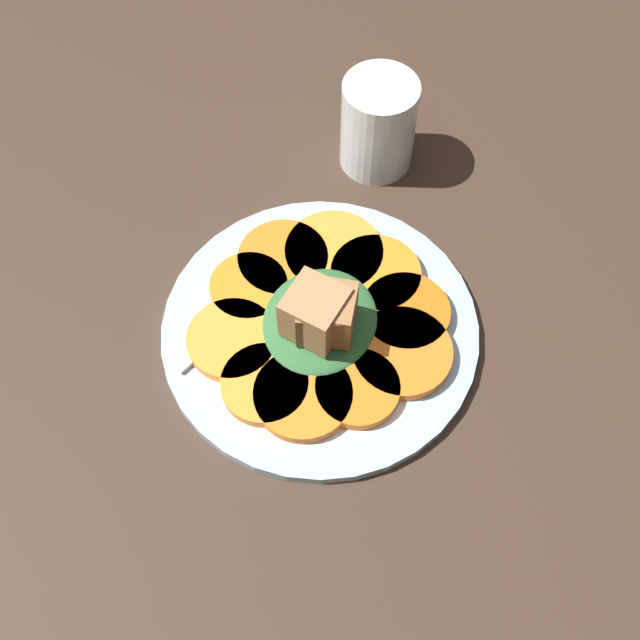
{
  "coord_description": "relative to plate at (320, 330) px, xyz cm",
  "views": [
    {
      "loc": [
        30.08,
        12.37,
        59.94
      ],
      "look_at": [
        0.0,
        0.0,
        4.1
      ],
      "focal_mm": 45.0,
      "sensor_mm": 36.0,
      "label": 1
    }
  ],
  "objects": [
    {
      "name": "carrot_slice_0",
      "position": [
        -3.62,
        6.09,
        1.06
      ],
      "size": [
        7.31,
        7.31,
        0.95
      ],
      "primitive_type": "cylinder",
      "color": "#D66014",
      "rests_on": "plate"
    },
    {
      "name": "carrot_slice_7",
      "position": [
        6.41,
        1.22,
        1.06
      ],
      "size": [
        7.74,
        7.74,
        0.95
      ],
      "primitive_type": "cylinder",
      "color": "orange",
      "rests_on": "plate"
    },
    {
      "name": "carrot_slice_6",
      "position": [
        6.72,
        -1.9,
        1.06
      ],
      "size": [
        6.89,
        6.89,
        0.95
      ],
      "primitive_type": "cylinder",
      "color": "orange",
      "rests_on": "plate"
    },
    {
      "name": "carrot_slice_5",
      "position": [
        4.1,
        -5.95,
        1.06
      ],
      "size": [
        7.34,
        7.34,
        0.95
      ],
      "primitive_type": "cylinder",
      "color": "orange",
      "rests_on": "plate"
    },
    {
      "name": "table_slab",
      "position": [
        0.0,
        0.0,
        -1.52
      ],
      "size": [
        120.0,
        120.0,
        2.0
      ],
      "primitive_type": "cube",
      "color": "#38281E",
      "rests_on": "ground"
    },
    {
      "name": "carrot_slice_2",
      "position": [
        -6.9,
        -1.54,
        1.06
      ],
      "size": [
        8.45,
        8.45,
        0.95
      ],
      "primitive_type": "cylinder",
      "color": "orange",
      "rests_on": "plate"
    },
    {
      "name": "plate",
      "position": [
        0.0,
        0.0,
        0.0
      ],
      "size": [
        26.04,
        26.04,
        1.05
      ],
      "color": "#99B7D1",
      "rests_on": "table_slab"
    },
    {
      "name": "carrot_slice_3",
      "position": [
        -4.66,
        -5.33,
        1.06
      ],
      "size": [
        7.73,
        7.73,
        0.95
      ],
      "primitive_type": "cylinder",
      "color": "orange",
      "rests_on": "plate"
    },
    {
      "name": "carrot_slice_4",
      "position": [
        -0.94,
        -6.82,
        1.06
      ],
      "size": [
        6.57,
        6.57,
        0.95
      ],
      "primitive_type": "cylinder",
      "color": "orange",
      "rests_on": "plate"
    },
    {
      "name": "center_pile",
      "position": [
        0.47,
        0.25,
        3.01
      ],
      "size": [
        10.27,
        9.24,
        5.93
      ],
      "color": "#2D6033",
      "rests_on": "plate"
    },
    {
      "name": "carrot_slice_1",
      "position": [
        -6.18,
        2.53,
        1.06
      ],
      "size": [
        7.65,
        7.65,
        0.95
      ],
      "primitive_type": "cylinder",
      "color": "orange",
      "rests_on": "plate"
    },
    {
      "name": "water_glass",
      "position": [
        -19.55,
        -2.37,
        4.0
      ],
      "size": [
        6.79,
        6.79,
        9.04
      ],
      "color": "silver",
      "rests_on": "table_slab"
    },
    {
      "name": "fork",
      "position": [
        -0.92,
        -5.62,
        0.78
      ],
      "size": [
        17.66,
        7.95,
        0.4
      ],
      "rotation": [
        0.0,
        0.0,
        -0.36
      ],
      "color": "silver",
      "rests_on": "plate"
    },
    {
      "name": "carrot_slice_8",
      "position": [
        4.3,
        4.92,
        1.06
      ],
      "size": [
        6.65,
        6.65,
        0.95
      ],
      "primitive_type": "cylinder",
      "color": "orange",
      "rests_on": "plate"
    },
    {
      "name": "carrot_slice_9",
      "position": [
        0.26,
        7.06,
        1.06
      ],
      "size": [
        8.06,
        8.06,
        0.95
      ],
      "primitive_type": "cylinder",
      "color": "orange",
      "rests_on": "plate"
    }
  ]
}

